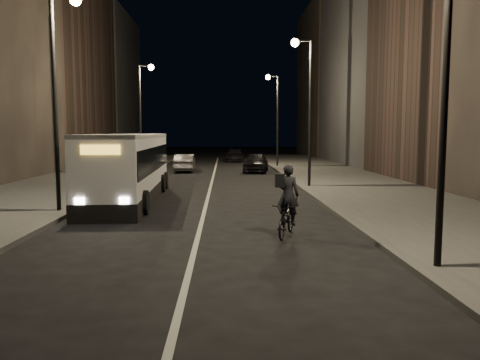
{
  "coord_description": "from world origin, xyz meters",
  "views": [
    {
      "loc": [
        0.81,
        -14.12,
        3.15
      ],
      "look_at": [
        1.35,
        2.08,
        1.5
      ],
      "focal_mm": 35.0,
      "sensor_mm": 36.0,
      "label": 1
    }
  ],
  "objects": [
    {
      "name": "car_far",
      "position": [
        1.93,
        37.02,
        0.67
      ],
      "size": [
        2.12,
        4.74,
        1.35
      ],
      "primitive_type": "imported",
      "rotation": [
        0.0,
        0.0,
        -0.05
      ],
      "color": "black",
      "rests_on": "ground"
    },
    {
      "name": "streetlight_left_far",
      "position": [
        -5.33,
        22.0,
        5.36
      ],
      "size": [
        1.2,
        0.44,
        8.12
      ],
      "color": "black",
      "rests_on": "sidewalk_left"
    },
    {
      "name": "car_near",
      "position": [
        3.34,
        23.24,
        0.78
      ],
      "size": [
        2.45,
        4.78,
        1.56
      ],
      "primitive_type": "imported",
      "rotation": [
        0.0,
        0.0,
        -0.14
      ],
      "color": "black",
      "rests_on": "ground"
    },
    {
      "name": "streetlight_right_near",
      "position": [
        5.33,
        -4.0,
        5.36
      ],
      "size": [
        1.2,
        0.44,
        8.12
      ],
      "color": "black",
      "rests_on": "sidewalk_right"
    },
    {
      "name": "streetlight_right_far",
      "position": [
        5.33,
        28.0,
        5.36
      ],
      "size": [
        1.2,
        0.44,
        8.12
      ],
      "color": "black",
      "rests_on": "sidewalk_right"
    },
    {
      "name": "streetlight_right_mid",
      "position": [
        5.33,
        12.0,
        5.36
      ],
      "size": [
        1.2,
        0.44,
        8.12
      ],
      "color": "black",
      "rests_on": "sidewalk_right"
    },
    {
      "name": "sidewalk_right",
      "position": [
        8.5,
        14.0,
        0.08
      ],
      "size": [
        7.0,
        70.0,
        0.16
      ],
      "primitive_type": "cube",
      "color": "#333330",
      "rests_on": "ground"
    },
    {
      "name": "building_row_right",
      "position": [
        16.0,
        27.5,
        10.5
      ],
      "size": [
        8.0,
        61.0,
        21.0
      ],
      "primitive_type": "cube",
      "color": "black",
      "rests_on": "ground"
    },
    {
      "name": "building_row_left",
      "position": [
        -16.0,
        28.5,
        11.0
      ],
      "size": [
        8.0,
        61.0,
        22.0
      ],
      "primitive_type": "cube",
      "color": "black",
      "rests_on": "ground"
    },
    {
      "name": "sidewalk_left",
      "position": [
        -8.5,
        14.0,
        0.08
      ],
      "size": [
        7.0,
        70.0,
        0.16
      ],
      "primitive_type": "cube",
      "color": "#333330",
      "rests_on": "ground"
    },
    {
      "name": "city_bus",
      "position": [
        -3.6,
        7.67,
        1.68
      ],
      "size": [
        2.98,
        11.51,
        3.08
      ],
      "rotation": [
        0.0,
        0.0,
        0.03
      ],
      "color": "silver",
      "rests_on": "ground"
    },
    {
      "name": "cyclist_on_bicycle",
      "position": [
        2.71,
        -0.17,
        0.74
      ],
      "size": [
        1.27,
        2.03,
        2.21
      ],
      "rotation": [
        0.0,
        0.0,
        -0.34
      ],
      "color": "black",
      "rests_on": "ground"
    },
    {
      "name": "streetlight_left_near",
      "position": [
        -5.33,
        4.0,
        5.36
      ],
      "size": [
        1.2,
        0.44,
        8.12
      ],
      "color": "black",
      "rests_on": "sidewalk_left"
    },
    {
      "name": "ground",
      "position": [
        0.0,
        0.0,
        0.0
      ],
      "size": [
        180.0,
        180.0,
        0.0
      ],
      "primitive_type": "plane",
      "color": "black",
      "rests_on": "ground"
    },
    {
      "name": "car_mid",
      "position": [
        -2.4,
        23.77,
        0.71
      ],
      "size": [
        1.59,
        4.33,
        1.42
      ],
      "primitive_type": "imported",
      "rotation": [
        0.0,
        0.0,
        3.16
      ],
      "color": "#39393C",
      "rests_on": "ground"
    }
  ]
}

